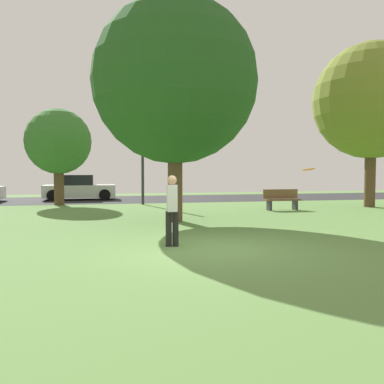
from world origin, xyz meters
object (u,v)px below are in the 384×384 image
at_px(maple_tree_near, 175,81).
at_px(frisbee_disc, 308,169).
at_px(maple_tree_far, 58,142).
at_px(street_lamp_post, 143,160).
at_px(oak_tree_left, 372,101).
at_px(park_bench, 282,199).
at_px(parked_car_white, 79,188).
at_px(person_bystander, 172,207).

distance_m(maple_tree_near, frisbee_disc, 6.61).
bearing_deg(maple_tree_far, street_lamp_post, -8.67).
xyz_separation_m(frisbee_disc, street_lamp_post, (-2.46, 12.60, 0.48)).
distance_m(maple_tree_far, maple_tree_near, 9.06).
bearing_deg(oak_tree_left, frisbee_disc, -131.24).
height_order(maple_tree_far, street_lamp_post, maple_tree_far).
distance_m(maple_tree_near, park_bench, 7.33).
height_order(maple_tree_near, frisbee_disc, maple_tree_near).
bearing_deg(maple_tree_far, oak_tree_left, -16.39).
height_order(parked_car_white, park_bench, parked_car_white).
xyz_separation_m(maple_tree_far, frisbee_disc, (6.57, -13.23, -1.35)).
distance_m(maple_tree_far, street_lamp_post, 4.25).
relative_size(frisbee_disc, parked_car_white, 0.08).
bearing_deg(street_lamp_post, parked_car_white, 128.92).
relative_size(maple_tree_near, parked_car_white, 1.86).
xyz_separation_m(maple_tree_far, park_bench, (9.74, -4.79, -2.66)).
bearing_deg(maple_tree_near, maple_tree_far, 120.57).
relative_size(maple_tree_near, oak_tree_left, 0.99).
xyz_separation_m(maple_tree_far, person_bystander, (3.67, -12.28, -2.22)).
bearing_deg(oak_tree_left, person_bystander, -143.29).
height_order(maple_tree_near, person_bystander, maple_tree_near).
xyz_separation_m(parked_car_white, street_lamp_post, (3.33, -4.13, 1.59)).
distance_m(oak_tree_left, park_bench, 6.52).
bearing_deg(street_lamp_post, oak_tree_left, -19.32).
distance_m(maple_tree_near, person_bystander, 6.06).
xyz_separation_m(person_bystander, street_lamp_post, (0.44, 11.66, 1.35)).
relative_size(person_bystander, park_bench, 1.02).
distance_m(oak_tree_left, frisbee_disc, 12.36).
bearing_deg(parked_car_white, street_lamp_post, -51.08).
relative_size(oak_tree_left, street_lamp_post, 1.70).
relative_size(maple_tree_near, park_bench, 4.71).
distance_m(frisbee_disc, street_lamp_post, 12.85).
bearing_deg(maple_tree_near, frisbee_disc, -69.89).
distance_m(oak_tree_left, parked_car_white, 16.29).
xyz_separation_m(person_bystander, frisbee_disc, (2.90, -0.94, 0.87)).
distance_m(person_bystander, park_bench, 9.66).
height_order(maple_tree_near, street_lamp_post, maple_tree_near).
distance_m(maple_tree_far, park_bench, 11.18).
bearing_deg(frisbee_disc, oak_tree_left, 48.76).
distance_m(frisbee_disc, park_bench, 9.11).
relative_size(parked_car_white, park_bench, 2.53).
xyz_separation_m(maple_tree_near, parked_car_white, (-3.76, 11.18, -4.08)).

